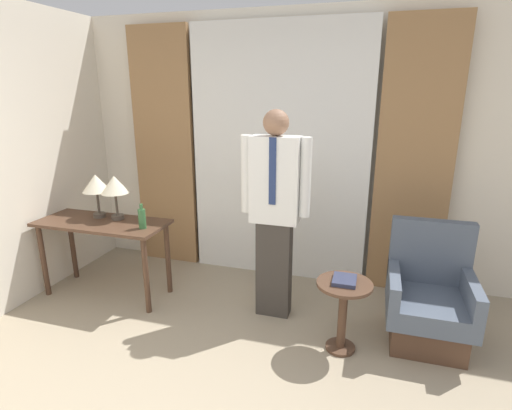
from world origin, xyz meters
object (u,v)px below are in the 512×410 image
object	(u,v)px
bottle_near_edge	(142,218)
book	(345,280)
table_lamp_right	(115,186)
side_table	(343,305)
person	(275,208)
desk	(103,233)
table_lamp_left	(96,185)
armchair	(428,303)

from	to	relation	value
bottle_near_edge	book	bearing A→B (deg)	-5.39
bottle_near_edge	book	distance (m)	1.82
table_lamp_right	side_table	xyz separation A→B (m)	(2.17, -0.34, -0.69)
person	desk	bearing A→B (deg)	-175.65
desk	table_lamp_left	xyz separation A→B (m)	(-0.10, 0.11, 0.44)
table_lamp_right	person	size ratio (longest dim) A/B	0.23
desk	person	world-z (taller)	person
table_lamp_left	armchair	bearing A→B (deg)	-0.25
table_lamp_right	person	world-z (taller)	person
table_lamp_left	bottle_near_edge	world-z (taller)	table_lamp_left
table_lamp_right	book	size ratio (longest dim) A/B	2.08
table_lamp_left	armchair	xyz separation A→B (m)	(3.02, -0.01, -0.75)
table_lamp_right	side_table	bearing A→B (deg)	-8.94
armchair	side_table	distance (m)	0.72
table_lamp_right	bottle_near_edge	bearing A→B (deg)	-23.41
armchair	table_lamp_right	bearing A→B (deg)	179.74
desk	table_lamp_left	distance (m)	0.46
person	book	size ratio (longest dim) A/B	8.86
desk	person	size ratio (longest dim) A/B	0.69
armchair	book	size ratio (longest dim) A/B	4.63
bottle_near_edge	table_lamp_right	bearing A→B (deg)	156.59
table_lamp_left	bottle_near_edge	xyz separation A→B (m)	(0.58, -0.16, -0.23)
table_lamp_right	side_table	distance (m)	2.30
desk	table_lamp_left	bearing A→B (deg)	133.88
table_lamp_left	side_table	world-z (taller)	table_lamp_left
side_table	armchair	bearing A→B (deg)	27.30
bottle_near_edge	side_table	bearing A→B (deg)	-5.72
desk	table_lamp_right	bearing A→B (deg)	46.12
armchair	person	bearing A→B (deg)	178.59
table_lamp_right	person	bearing A→B (deg)	0.67
side_table	person	bearing A→B (deg)	150.28
desk	table_lamp_left	world-z (taller)	table_lamp_left
bottle_near_edge	person	xyz separation A→B (m)	(1.17, 0.18, 0.15)
bottle_near_edge	armchair	world-z (taller)	bottle_near_edge
table_lamp_left	side_table	xyz separation A→B (m)	(2.38, -0.34, -0.69)
book	armchair	bearing A→B (deg)	26.42
side_table	bottle_near_edge	bearing A→B (deg)	174.28
bottle_near_edge	side_table	xyz separation A→B (m)	(1.80, -0.18, -0.46)
table_lamp_left	book	bearing A→B (deg)	-7.93
bottle_near_edge	table_lamp_left	bearing A→B (deg)	164.42
table_lamp_right	bottle_near_edge	xyz separation A→B (m)	(0.37, -0.16, -0.23)
table_lamp_right	armchair	size ratio (longest dim) A/B	0.45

